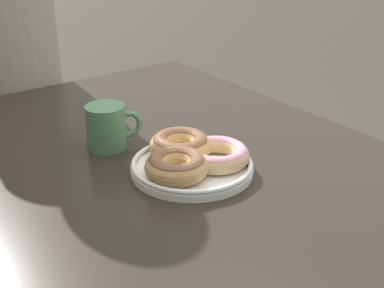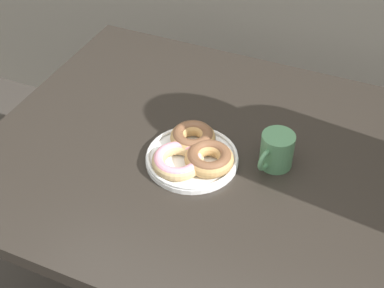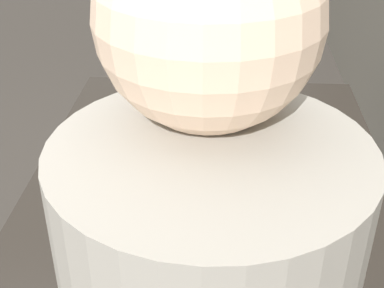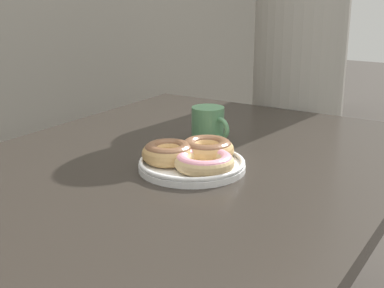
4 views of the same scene
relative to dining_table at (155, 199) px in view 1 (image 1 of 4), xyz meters
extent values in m
cube|color=#28231E|center=(0.00, 0.00, 0.05)|extent=(1.23, 0.97, 0.04)
cylinder|color=black|center=(0.56, -0.42, -0.32)|extent=(0.05, 0.05, 0.68)
cylinder|color=white|center=(-0.05, -0.06, 0.07)|extent=(0.24, 0.24, 0.01)
torus|color=white|center=(-0.05, -0.06, 0.08)|extent=(0.24, 0.24, 0.01)
torus|color=tan|center=(0.00, -0.06, 0.10)|extent=(0.13, 0.13, 0.04)
torus|color=brown|center=(0.00, -0.06, 0.11)|extent=(0.12, 0.12, 0.03)
torus|color=tan|center=(-0.07, -0.01, 0.10)|extent=(0.16, 0.16, 0.04)
torus|color=brown|center=(-0.07, -0.01, 0.11)|extent=(0.15, 0.15, 0.03)
torus|color=#D6B27A|center=(-0.07, -0.10, 0.10)|extent=(0.18, 0.18, 0.03)
torus|color=pink|center=(-0.07, -0.10, 0.10)|extent=(0.17, 0.17, 0.03)
cylinder|color=#4C7F56|center=(0.15, 0.02, 0.11)|extent=(0.08, 0.08, 0.09)
cylinder|color=#382114|center=(0.15, 0.02, 0.15)|extent=(0.07, 0.07, 0.00)
torus|color=#4C7F56|center=(0.13, -0.02, 0.11)|extent=(0.03, 0.06, 0.06)
cube|color=brown|center=(0.85, 0.03, -0.32)|extent=(0.28, 0.20, 0.66)
camera|label=1|loc=(-0.79, 0.50, 0.55)|focal=50.00mm
camera|label=2|loc=(0.35, -0.98, 1.01)|focal=50.00mm
camera|label=3|loc=(1.21, 0.03, 0.88)|focal=50.00mm
camera|label=4|loc=(-1.01, -0.66, 0.47)|focal=50.00mm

